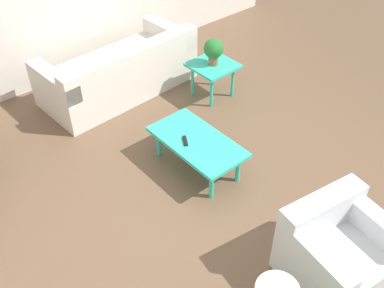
{
  "coord_description": "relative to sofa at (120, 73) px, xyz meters",
  "views": [
    {
      "loc": [
        -2.46,
        2.63,
        3.43
      ],
      "look_at": [
        0.16,
        0.39,
        0.55
      ],
      "focal_mm": 42.0,
      "sensor_mm": 36.0,
      "label": 1
    }
  ],
  "objects": [
    {
      "name": "ground_plane",
      "position": [
        -2.17,
        0.05,
        -0.29
      ],
      "size": [
        14.0,
        14.0,
        0.0
      ],
      "primitive_type": "plane",
      "color": "brown"
    },
    {
      "name": "sofa",
      "position": [
        0.0,
        0.0,
        0.0
      ],
      "size": [
        1.06,
        2.12,
        0.76
      ],
      "rotation": [
        0.0,
        0.0,
        1.62
      ],
      "color": "silver",
      "rests_on": "ground_plane"
    },
    {
      "name": "armchair",
      "position": [
        -3.65,
        0.23,
        0.01
      ],
      "size": [
        0.89,
        0.93,
        0.73
      ],
      "rotation": [
        0.0,
        0.0,
        -1.73
      ],
      "color": "silver",
      "rests_on": "ground_plane"
    },
    {
      "name": "coffee_table",
      "position": [
        -1.85,
        0.23,
        0.05
      ],
      "size": [
        1.09,
        0.57,
        0.38
      ],
      "color": "#2DB79E",
      "rests_on": "ground_plane"
    },
    {
      "name": "side_table_plant",
      "position": [
        -0.88,
        -0.88,
        0.12
      ],
      "size": [
        0.56,
        0.56,
        0.48
      ],
      "color": "#2DB79E",
      "rests_on": "ground_plane"
    },
    {
      "name": "potted_plant",
      "position": [
        -0.88,
        -0.88,
        0.4
      ],
      "size": [
        0.26,
        0.26,
        0.35
      ],
      "color": "brown",
      "rests_on": "side_table_plant"
    },
    {
      "name": "remote_control",
      "position": [
        -1.78,
        0.34,
        0.1
      ],
      "size": [
        0.16,
        0.12,
        0.02
      ],
      "color": "black",
      "rests_on": "coffee_table"
    }
  ]
}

